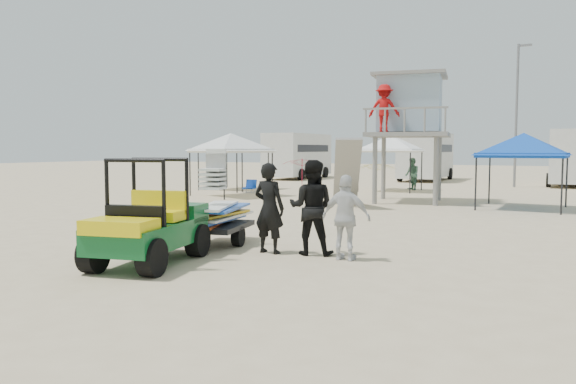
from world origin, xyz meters
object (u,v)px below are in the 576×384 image
at_px(canopy_blue, 524,137).
at_px(utility_cart, 146,216).
at_px(lifeguard_tower, 407,109).
at_px(surf_trailer, 216,211).
at_px(man_left, 269,208).

bearing_deg(canopy_blue, utility_cart, -112.36).
height_order(lifeguard_tower, canopy_blue, lifeguard_tower).
xyz_separation_m(utility_cart, surf_trailer, (0.01, 2.34, -0.14)).
bearing_deg(canopy_blue, man_left, -109.43).
relative_size(surf_trailer, canopy_blue, 0.74).
distance_m(utility_cart, lifeguard_tower, 14.88).
relative_size(utility_cart, lifeguard_tower, 0.55).
bearing_deg(surf_trailer, utility_cart, -90.15).
relative_size(lifeguard_tower, canopy_blue, 1.62).
xyz_separation_m(utility_cart, lifeguard_tower, (1.20, 14.55, 2.87)).
xyz_separation_m(lifeguard_tower, canopy_blue, (4.45, -0.80, -1.19)).
height_order(man_left, canopy_blue, canopy_blue).
xyz_separation_m(utility_cart, man_left, (1.52, 2.04, 0.03)).
height_order(utility_cart, lifeguard_tower, lifeguard_tower).
xyz_separation_m(man_left, canopy_blue, (4.13, 11.71, 1.65)).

